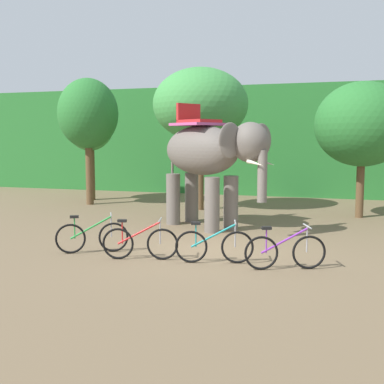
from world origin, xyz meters
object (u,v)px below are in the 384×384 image
bike_green (92,237)px  bike_teal (214,246)px  tree_center_right (90,123)px  tree_right (200,105)px  elephant (209,155)px  tree_far_left (88,114)px  tree_center_left (362,124)px  bike_red (140,243)px  bike_purple (285,251)px

bike_green → bike_teal: 3.01m
tree_center_right → tree_right: tree_right is taller
tree_right → elephant: tree_right is taller
elephant → bike_teal: bearing=-72.9°
tree_far_left → elephant: bearing=-31.2°
tree_center_left → tree_far_left: bearing=178.9°
tree_far_left → bike_red: size_ratio=3.08×
tree_center_left → bike_purple: 8.21m
tree_far_left → tree_center_left: 10.54m
tree_center_left → bike_green: size_ratio=3.02×
tree_far_left → bike_purple: tree_far_left is taller
bike_purple → tree_center_right: bearing=136.5°
tree_right → bike_purple: tree_right is taller
elephant → bike_red: elephant is taller
tree_far_left → bike_teal: size_ratio=3.08×
bike_red → tree_center_left: bearing=57.7°
elephant → bike_teal: size_ratio=2.42×
elephant → bike_green: bearing=-114.5°
bike_red → bike_teal: size_ratio=1.00×
elephant → bike_red: 4.57m
tree_right → bike_green: 8.37m
tree_center_right → tree_center_left: tree_center_right is taller
bike_green → bike_red: (1.35, -0.26, 0.00)m
bike_green → tree_right: bearing=86.6°
tree_far_left → bike_purple: bearing=-41.1°
tree_center_right → elephant: size_ratio=1.16×
tree_right → elephant: bearing=-69.8°
tree_right → elephant: (1.34, -3.63, -1.76)m
tree_far_left → bike_red: tree_far_left is taller
tree_far_left → tree_center_left: tree_far_left is taller
elephant → tree_far_left: bearing=148.8°
bike_red → bike_teal: (1.66, 0.19, 0.00)m
elephant → tree_center_left: bearing=38.3°
tree_far_left → bike_purple: size_ratio=3.19×
tree_center_right → bike_teal: size_ratio=2.80×
tree_right → bike_purple: bearing=-61.9°
tree_center_right → bike_red: 11.59m
tree_right → tree_center_left: tree_right is taller
tree_right → bike_purple: size_ratio=3.31×
elephant → bike_green: 4.67m
bike_green → bike_red: bearing=-11.0°
bike_red → bike_teal: bearing=6.5°
bike_teal → bike_purple: bearing=-2.5°
bike_teal → tree_right: bearing=108.6°
tree_center_left → tree_center_right: bearing=172.1°
bike_green → bike_teal: bearing=-1.4°
tree_center_right → bike_purple: tree_center_right is taller
tree_right → bike_teal: 8.80m
bike_purple → tree_right: bearing=118.1°
bike_green → bike_purple: 4.55m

